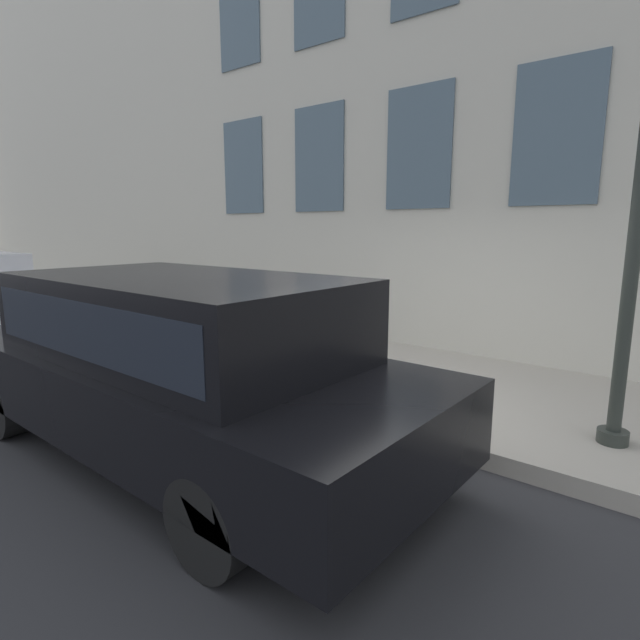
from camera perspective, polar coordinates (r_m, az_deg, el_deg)
The scene contains 5 objects.
ground_plane at distance 5.42m, azimuth 3.32°, elevation -12.29°, with size 80.00×80.00×0.00m, color #2D2D30.
sidewalk at distance 6.67m, azimuth 11.43°, elevation -7.26°, with size 3.18×60.00×0.17m.
fire_hydrant at distance 5.91m, azimuth 1.99°, elevation -4.02°, with size 0.37×0.47×0.86m.
person at distance 6.45m, azimuth -1.81°, elevation -0.56°, with size 0.28×0.18×1.14m.
parked_truck_black_near at distance 4.77m, azimuth -16.04°, elevation -3.69°, with size 2.03×5.26×1.68m.
Camera 1 is at (-4.06, -2.91, 2.10)m, focal length 28.00 mm.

